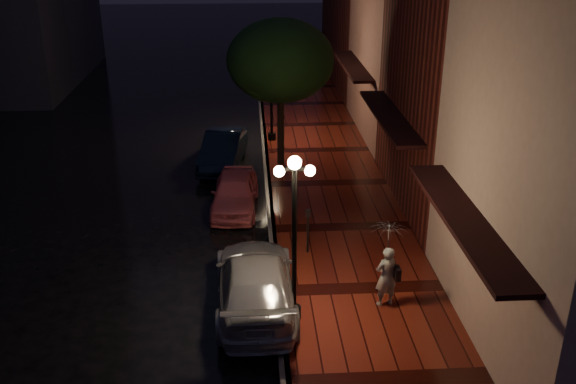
% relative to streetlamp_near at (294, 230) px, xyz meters
% --- Properties ---
extents(ground, '(120.00, 120.00, 0.00)m').
position_rel_streetlamp_near_xyz_m(ground, '(-0.35, 5.00, -2.60)').
color(ground, black).
rests_on(ground, ground).
extents(sidewalk, '(4.50, 60.00, 0.15)m').
position_rel_streetlamp_near_xyz_m(sidewalk, '(1.90, 5.00, -2.53)').
color(sidewalk, '#42110B').
rests_on(sidewalk, ground).
extents(curb, '(0.25, 60.00, 0.15)m').
position_rel_streetlamp_near_xyz_m(curb, '(-0.35, 5.00, -2.53)').
color(curb, '#595451').
rests_on(curb, ground).
extents(storefront_mid, '(5.00, 8.00, 11.00)m').
position_rel_streetlamp_near_xyz_m(storefront_mid, '(6.65, 7.00, 2.90)').
color(storefront_mid, '#511914').
rests_on(storefront_mid, ground).
extents(storefront_far, '(5.00, 8.00, 9.00)m').
position_rel_streetlamp_near_xyz_m(storefront_far, '(6.65, 15.00, 1.90)').
color(storefront_far, '#8C5951').
rests_on(storefront_far, ground).
extents(streetlamp_near, '(0.96, 0.36, 4.31)m').
position_rel_streetlamp_near_xyz_m(streetlamp_near, '(0.00, 0.00, 0.00)').
color(streetlamp_near, black).
rests_on(streetlamp_near, sidewalk).
extents(streetlamp_far, '(0.96, 0.36, 4.31)m').
position_rel_streetlamp_near_xyz_m(streetlamp_far, '(0.00, 14.00, 0.00)').
color(streetlamp_far, black).
rests_on(streetlamp_far, sidewalk).
extents(street_tree, '(4.16, 4.16, 5.80)m').
position_rel_streetlamp_near_xyz_m(street_tree, '(0.26, 10.99, 1.64)').
color(street_tree, black).
rests_on(street_tree, sidewalk).
extents(pink_car, '(1.76, 3.89, 1.29)m').
position_rel_streetlamp_near_xyz_m(pink_car, '(-1.56, 6.92, -1.95)').
color(pink_car, '#C9525E').
rests_on(pink_car, ground).
extents(navy_car, '(2.04, 4.40, 1.40)m').
position_rel_streetlamp_near_xyz_m(navy_car, '(-2.09, 11.23, -1.90)').
color(navy_car, black).
rests_on(navy_car, ground).
extents(silver_car, '(2.12, 5.03, 1.45)m').
position_rel_streetlamp_near_xyz_m(silver_car, '(-0.95, 0.78, -1.88)').
color(silver_car, '#939298').
rests_on(silver_car, ground).
extents(woman_with_umbrella, '(0.96, 0.98, 2.32)m').
position_rel_streetlamp_near_xyz_m(woman_with_umbrella, '(2.39, 0.44, -0.92)').
color(woman_with_umbrella, white).
rests_on(woman_with_umbrella, sidewalk).
extents(parking_meter, '(0.15, 0.12, 1.41)m').
position_rel_streetlamp_near_xyz_m(parking_meter, '(0.65, 3.36, -1.60)').
color(parking_meter, black).
rests_on(parking_meter, sidewalk).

